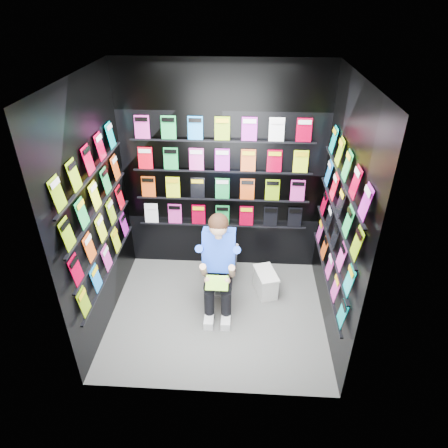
{
  "coord_description": "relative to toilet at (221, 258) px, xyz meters",
  "views": [
    {
      "loc": [
        0.27,
        -3.34,
        3.26
      ],
      "look_at": [
        0.07,
        0.15,
        1.12
      ],
      "focal_mm": 32.0,
      "sensor_mm": 36.0,
      "label": 1
    }
  ],
  "objects": [
    {
      "name": "wall_left",
      "position": [
        -1.21,
        -0.59,
        0.93
      ],
      "size": [
        0.04,
        2.0,
        2.6
      ],
      "primitive_type": "cube",
      "color": "black",
      "rests_on": "floor"
    },
    {
      "name": "reader",
      "position": [
        0.0,
        -0.38,
        0.38
      ],
      "size": [
        0.49,
        0.71,
        1.31
      ],
      "primitive_type": null,
      "rotation": [
        0.0,
        0.0,
        -0.01
      ],
      "color": "blue",
      "rests_on": "toilet"
    },
    {
      "name": "comics_left",
      "position": [
        -1.18,
        -0.59,
        0.94
      ],
      "size": [
        0.06,
        1.7,
        1.37
      ],
      "primitive_type": null,
      "color": "#D34B14",
      "rests_on": "wall_left"
    },
    {
      "name": "longbox",
      "position": [
        0.54,
        -0.17,
        -0.23
      ],
      "size": [
        0.3,
        0.41,
        0.27
      ],
      "primitive_type": "cube",
      "rotation": [
        0.0,
        0.0,
        0.29
      ],
      "color": "silver",
      "rests_on": "floor"
    },
    {
      "name": "comics_right",
      "position": [
        1.16,
        -0.59,
        0.94
      ],
      "size": [
        0.06,
        1.7,
        1.37
      ],
      "primitive_type": null,
      "color": "#D34B14",
      "rests_on": "wall_right"
    },
    {
      "name": "ceiling",
      "position": [
        -0.01,
        -0.59,
        2.23
      ],
      "size": [
        2.4,
        2.4,
        0.0
      ],
      "primitive_type": "plane",
      "color": "white",
      "rests_on": "floor"
    },
    {
      "name": "wall_front",
      "position": [
        -0.01,
        -1.59,
        0.93
      ],
      "size": [
        2.4,
        0.04,
        2.6
      ],
      "primitive_type": "cube",
      "color": "black",
      "rests_on": "floor"
    },
    {
      "name": "comics_back",
      "position": [
        -0.01,
        0.38,
        0.94
      ],
      "size": [
        2.1,
        0.06,
        1.37
      ],
      "primitive_type": null,
      "color": "#D34B14",
      "rests_on": "wall_back"
    },
    {
      "name": "held_comic",
      "position": [
        0.0,
        -0.73,
        0.21
      ],
      "size": [
        0.24,
        0.14,
        0.1
      ],
      "primitive_type": "cube",
      "rotation": [
        -0.96,
        0.0,
        -0.01
      ],
      "color": "green",
      "rests_on": "reader"
    },
    {
      "name": "toilet",
      "position": [
        0.0,
        0.0,
        0.0
      ],
      "size": [
        0.43,
        0.75,
        0.73
      ],
      "primitive_type": "imported",
      "rotation": [
        0.0,
        0.0,
        3.13
      ],
      "color": "silver",
      "rests_on": "floor"
    },
    {
      "name": "floor",
      "position": [
        -0.01,
        -0.59,
        -0.37
      ],
      "size": [
        2.4,
        2.4,
        0.0
      ],
      "primitive_type": "plane",
      "color": "#5D5D5B",
      "rests_on": "ground"
    },
    {
      "name": "longbox_lid",
      "position": [
        0.54,
        -0.17,
        -0.08
      ],
      "size": [
        0.32,
        0.43,
        0.03
      ],
      "primitive_type": "cube",
      "rotation": [
        0.0,
        0.0,
        0.29
      ],
      "color": "silver",
      "rests_on": "longbox"
    },
    {
      "name": "wall_right",
      "position": [
        1.19,
        -0.59,
        0.93
      ],
      "size": [
        0.04,
        2.0,
        2.6
      ],
      "primitive_type": "cube",
      "color": "black",
      "rests_on": "floor"
    },
    {
      "name": "wall_back",
      "position": [
        -0.01,
        0.41,
        0.93
      ],
      "size": [
        2.4,
        0.04,
        2.6
      ],
      "primitive_type": "cube",
      "color": "black",
      "rests_on": "floor"
    }
  ]
}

